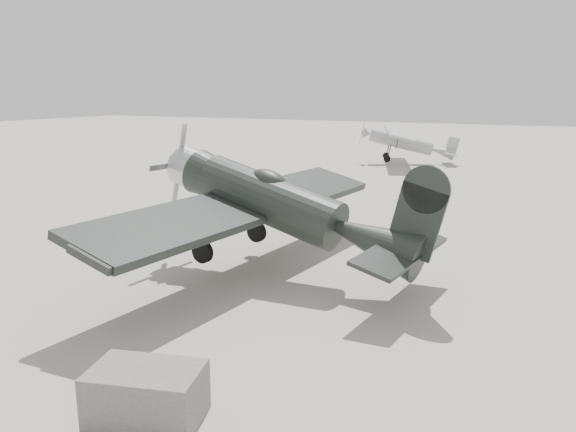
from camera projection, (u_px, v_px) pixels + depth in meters
name	position (u px, v px, depth m)	size (l,w,h in m)	color
ground	(250.00, 272.00, 16.83)	(160.00, 160.00, 0.00)	#A39D90
lowwing_monoplane	(282.00, 206.00, 16.03)	(8.71, 12.20, 3.92)	black
highwing_monoplane	(405.00, 140.00, 41.21)	(7.10, 9.84, 2.81)	#AAADB0
equipment_block	(146.00, 395.00, 9.19)	(1.81, 1.13, 0.91)	#5F5C58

